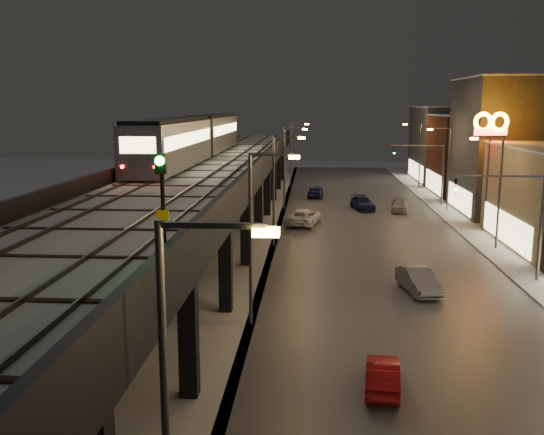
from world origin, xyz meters
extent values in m
cube|color=#46474D|center=(7.50, 35.00, 0.03)|extent=(17.00, 120.00, 0.06)
cube|color=#9FA1A8|center=(17.50, 35.00, 0.07)|extent=(4.00, 120.00, 0.14)
cube|color=#9FA1A8|center=(-6.00, 35.00, 0.03)|extent=(11.00, 120.00, 0.06)
cube|color=black|center=(-6.00, 32.00, 5.80)|extent=(9.00, 100.00, 1.00)
cube|color=black|center=(-9.70, 5.00, 2.65)|extent=(0.70, 0.70, 5.30)
cube|color=black|center=(-2.30, 5.00, 2.65)|extent=(0.70, 0.70, 5.30)
cube|color=black|center=(-6.00, 5.00, 5.15)|extent=(8.00, 0.60, 0.50)
cube|color=black|center=(-9.70, 15.00, 2.65)|extent=(0.70, 0.70, 5.30)
cube|color=black|center=(-2.30, 15.00, 2.65)|extent=(0.70, 0.70, 5.30)
cube|color=black|center=(-6.00, 15.00, 5.15)|extent=(8.00, 0.60, 0.50)
cube|color=black|center=(-9.70, 25.00, 2.65)|extent=(0.70, 0.70, 5.30)
cube|color=black|center=(-2.30, 25.00, 2.65)|extent=(0.70, 0.70, 5.30)
cube|color=black|center=(-6.00, 25.00, 5.15)|extent=(8.00, 0.60, 0.50)
cube|color=black|center=(-9.70, 35.00, 2.65)|extent=(0.70, 0.70, 5.30)
cube|color=black|center=(-2.30, 35.00, 2.65)|extent=(0.70, 0.70, 5.30)
cube|color=black|center=(-6.00, 35.00, 5.15)|extent=(8.00, 0.60, 0.50)
cube|color=black|center=(-9.70, 45.00, 2.65)|extent=(0.70, 0.70, 5.30)
cube|color=black|center=(-2.30, 45.00, 2.65)|extent=(0.70, 0.70, 5.30)
cube|color=black|center=(-6.00, 45.00, 5.15)|extent=(8.00, 0.60, 0.50)
cube|color=black|center=(-9.70, 55.00, 2.65)|extent=(0.70, 0.70, 5.30)
cube|color=black|center=(-2.30, 55.00, 2.65)|extent=(0.70, 0.70, 5.30)
cube|color=black|center=(-6.00, 55.00, 5.15)|extent=(8.00, 0.60, 0.50)
cube|color=black|center=(-9.70, 65.00, 2.65)|extent=(0.70, 0.70, 5.30)
cube|color=black|center=(-2.30, 65.00, 2.65)|extent=(0.70, 0.70, 5.30)
cube|color=black|center=(-6.00, 65.00, 5.15)|extent=(8.00, 0.60, 0.50)
cube|color=black|center=(-9.70, 75.00, 2.65)|extent=(0.70, 0.70, 5.30)
cube|color=black|center=(-2.30, 75.00, 2.65)|extent=(0.70, 0.70, 5.30)
cube|color=black|center=(-6.00, 75.00, 5.15)|extent=(8.00, 0.60, 0.50)
cube|color=#B2B7C1|center=(-6.00, 32.00, 6.38)|extent=(8.40, 100.00, 0.16)
cube|color=#332D28|center=(-9.22, 32.00, 6.54)|extent=(0.08, 98.00, 0.16)
cube|color=#332D28|center=(-7.78, 32.00, 6.54)|extent=(0.08, 98.00, 0.16)
cube|color=#332D28|center=(-4.72, 32.00, 6.54)|extent=(0.08, 98.00, 0.16)
cube|color=#332D28|center=(-3.28, 32.00, 6.54)|extent=(0.08, 98.00, 0.16)
cube|color=black|center=(-6.00, 2.00, 6.49)|extent=(7.80, 0.24, 0.06)
cube|color=black|center=(-6.00, 18.00, 6.49)|extent=(7.80, 0.24, 0.06)
cube|color=black|center=(-6.00, 34.00, 6.49)|extent=(7.80, 0.24, 0.06)
cube|color=black|center=(-6.00, 50.00, 6.49)|extent=(7.80, 0.24, 0.06)
cube|color=black|center=(-6.00, 66.00, 6.49)|extent=(7.80, 0.24, 0.06)
cube|color=black|center=(-1.65, 32.00, 6.85)|extent=(0.30, 100.00, 1.10)
cube|color=black|center=(-10.35, 32.00, 6.85)|extent=(0.30, 100.00, 1.10)
cube|color=beige|center=(17.95, 32.00, 1.60)|extent=(0.10, 12.00, 2.40)
cube|color=#35353C|center=(24.00, 48.00, 7.00)|extent=(12.00, 13.00, 14.00)
cube|color=beige|center=(17.95, 48.00, 1.60)|extent=(0.10, 10.40, 2.40)
cube|color=#B2B7C1|center=(24.00, 48.00, 14.08)|extent=(12.20, 13.20, 0.16)
cube|color=#521E15|center=(24.00, 62.00, 5.00)|extent=(12.00, 12.00, 10.00)
cube|color=beige|center=(17.95, 62.00, 1.60)|extent=(0.10, 9.60, 2.40)
cube|color=#B2B7C1|center=(24.00, 62.00, 10.08)|extent=(12.20, 12.20, 0.16)
cube|color=#353537|center=(24.00, 76.00, 5.50)|extent=(12.00, 16.00, 11.00)
cube|color=beige|center=(17.95, 76.00, 1.60)|extent=(0.10, 12.80, 2.40)
cube|color=#B2B7C1|center=(24.00, 76.00, 11.08)|extent=(12.20, 16.20, 0.16)
cylinder|color=#38383A|center=(-0.70, -5.00, 4.50)|extent=(0.18, 0.18, 9.00)
cube|color=#38383A|center=(0.40, -5.00, 8.90)|extent=(2.20, 0.12, 0.12)
cube|color=#FFC649|center=(1.50, -5.00, 8.78)|extent=(0.55, 0.28, 0.18)
cylinder|color=#38383A|center=(-0.70, 13.00, 4.50)|extent=(0.18, 0.18, 9.00)
cube|color=#38383A|center=(0.40, 13.00, 8.90)|extent=(2.20, 0.12, 0.12)
cube|color=#FFC649|center=(1.50, 13.00, 8.78)|extent=(0.55, 0.28, 0.18)
cylinder|color=#38383A|center=(-0.70, 31.00, 4.50)|extent=(0.18, 0.18, 9.00)
cube|color=#38383A|center=(0.40, 31.00, 8.90)|extent=(2.20, 0.12, 0.12)
cube|color=#FFC649|center=(1.50, 31.00, 8.78)|extent=(0.55, 0.28, 0.18)
cylinder|color=#38383A|center=(17.00, 31.00, 4.50)|extent=(0.18, 0.18, 9.00)
cube|color=#38383A|center=(15.90, 31.00, 8.90)|extent=(2.20, 0.12, 0.12)
cube|color=#FFC649|center=(14.80, 31.00, 8.78)|extent=(0.55, 0.28, 0.18)
cylinder|color=#38383A|center=(-0.70, 49.00, 4.50)|extent=(0.18, 0.18, 9.00)
cube|color=#38383A|center=(0.40, 49.00, 8.90)|extent=(2.20, 0.12, 0.12)
cube|color=#FFC649|center=(1.50, 49.00, 8.78)|extent=(0.55, 0.28, 0.18)
cylinder|color=#38383A|center=(17.00, 49.00, 4.50)|extent=(0.18, 0.18, 9.00)
cube|color=#38383A|center=(15.90, 49.00, 8.90)|extent=(2.20, 0.12, 0.12)
cube|color=#FFC649|center=(14.80, 49.00, 8.78)|extent=(0.55, 0.28, 0.18)
cylinder|color=#38383A|center=(-0.70, 67.00, 4.50)|extent=(0.18, 0.18, 9.00)
cube|color=#38383A|center=(0.40, 67.00, 8.90)|extent=(2.20, 0.12, 0.12)
cube|color=#FFC649|center=(1.50, 67.00, 8.78)|extent=(0.55, 0.28, 0.18)
cylinder|color=#38383A|center=(17.00, 67.00, 4.50)|extent=(0.18, 0.18, 9.00)
cube|color=#38383A|center=(15.90, 67.00, 8.90)|extent=(2.20, 0.12, 0.12)
cube|color=#FFC649|center=(14.80, 67.00, 8.78)|extent=(0.55, 0.28, 0.18)
cylinder|color=#38383A|center=(17.00, 22.00, 3.50)|extent=(0.20, 0.20, 7.00)
cube|color=#38383A|center=(14.00, 22.00, 6.90)|extent=(6.00, 0.12, 0.12)
imported|color=black|center=(11.50, 22.00, 6.40)|extent=(0.20, 0.16, 1.00)
sphere|color=#0CFF26|center=(11.50, 21.85, 6.15)|extent=(0.18, 0.18, 0.18)
cylinder|color=#38383A|center=(17.00, 52.00, 3.50)|extent=(0.20, 0.20, 7.00)
cube|color=#38383A|center=(14.00, 52.00, 6.90)|extent=(6.00, 0.12, 0.12)
imported|color=black|center=(11.50, 52.00, 6.40)|extent=(0.20, 0.16, 1.00)
sphere|color=#0CFF26|center=(11.50, 51.85, 6.15)|extent=(0.18, 0.18, 0.18)
cube|color=gray|center=(-8.50, 29.43, 8.34)|extent=(3.03, 18.27, 3.44)
cube|color=black|center=(-8.50, 29.43, 10.20)|extent=(2.71, 17.74, 0.26)
cube|color=#FFE59C|center=(-10.02, 29.43, 8.81)|extent=(0.05, 16.70, 0.94)
cube|color=#FFE59C|center=(-6.98, 29.43, 8.81)|extent=(0.05, 16.70, 0.94)
cube|color=gray|center=(-8.50, 48.77, 8.34)|extent=(3.03, 18.27, 3.44)
cube|color=black|center=(-8.50, 48.77, 10.20)|extent=(2.71, 17.74, 0.26)
cube|color=#FFE59C|center=(-10.02, 48.77, 8.81)|extent=(0.05, 16.70, 0.94)
cube|color=#FFE59C|center=(-6.98, 48.77, 8.81)|extent=(0.05, 16.70, 0.94)
cube|color=#FFE59C|center=(-8.50, 20.29, 8.86)|extent=(2.30, 0.05, 1.04)
sphere|color=#FF0C0C|center=(-9.54, 20.27, 7.51)|extent=(0.21, 0.21, 0.21)
sphere|color=#FF0C0C|center=(-7.46, 20.27, 7.51)|extent=(0.21, 0.21, 0.21)
cylinder|color=black|center=(-2.10, 0.93, 8.23)|extent=(0.13, 0.13, 3.23)
cube|color=black|center=(-2.10, 0.81, 9.58)|extent=(0.34, 0.19, 0.59)
sphere|color=#0CFF26|center=(-2.10, 0.69, 9.69)|extent=(0.28, 0.28, 0.28)
cube|color=yellow|center=(-2.10, 0.83, 8.02)|extent=(0.38, 0.04, 0.32)
imported|color=maroon|center=(5.32, 6.01, 0.62)|extent=(1.69, 3.89, 1.24)
imported|color=silver|center=(1.62, 39.98, 0.77)|extent=(3.72, 5.97, 1.54)
imported|color=#14194B|center=(2.78, 57.85, 0.74)|extent=(2.10, 4.49, 1.49)
imported|color=slate|center=(8.91, 19.14, 0.74)|extent=(2.35, 4.70, 1.48)
imported|color=#11183C|center=(7.89, 49.17, 0.68)|extent=(2.82, 5.01, 1.37)
imported|color=#989A9F|center=(11.78, 48.09, 0.74)|extent=(2.26, 4.52, 1.48)
cylinder|color=#38383A|center=(18.00, 37.96, 4.34)|extent=(0.24, 0.24, 8.67)
cube|color=#FF0C0C|center=(18.00, 37.96, 9.00)|extent=(3.03, 0.25, 0.54)
torus|color=#FFA800|center=(17.30, 37.96, 9.86)|extent=(1.79, 0.77, 1.76)
torus|color=#FFA800|center=(18.70, 37.96, 9.86)|extent=(1.79, 0.77, 1.76)
camera|label=1|loc=(2.44, -16.93, 11.29)|focal=40.00mm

